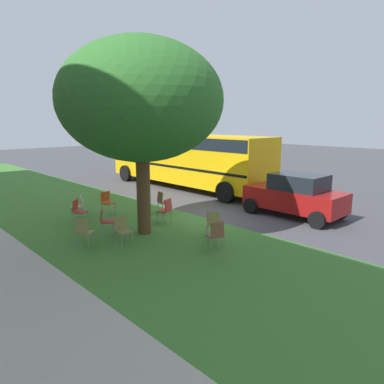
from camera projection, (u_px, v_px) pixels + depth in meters
name	position (u px, v px, depth m)	size (l,w,h in m)	color
ground	(209.00, 217.00, 13.41)	(80.00, 80.00, 0.00)	#424247
grass_verge	(140.00, 236.00, 11.25)	(48.00, 6.00, 0.01)	#3D752D
street_tree	(141.00, 101.00, 10.71)	(5.04, 5.04, 6.07)	brown
chair_0	(216.00, 233.00, 9.81)	(0.53, 0.53, 0.88)	brown
chair_1	(166.00, 209.00, 12.57)	(0.52, 0.52, 0.88)	#B7332D
chair_2	(79.00, 210.00, 12.44)	(0.58, 0.58, 0.88)	#B7332D
chair_3	(123.00, 228.00, 10.29)	(0.44, 0.44, 0.88)	olive
chair_4	(105.00, 219.00, 11.25)	(0.57, 0.58, 0.88)	#B7332D
chair_5	(84.00, 231.00, 10.06)	(0.58, 0.58, 0.88)	olive
chair_6	(107.00, 201.00, 13.81)	(0.45, 0.45, 0.88)	#C64C1E
chair_7	(79.00, 205.00, 13.19)	(0.58, 0.58, 0.88)	#ADA393
chair_8	(213.00, 222.00, 10.89)	(0.59, 0.59, 0.88)	olive
chair_9	(163.00, 201.00, 13.84)	(0.49, 0.50, 0.88)	brown
parked_car	(295.00, 195.00, 13.37)	(3.70, 1.92, 1.65)	maroon
school_bus	(185.00, 155.00, 19.14)	(10.40, 2.80, 2.88)	yellow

